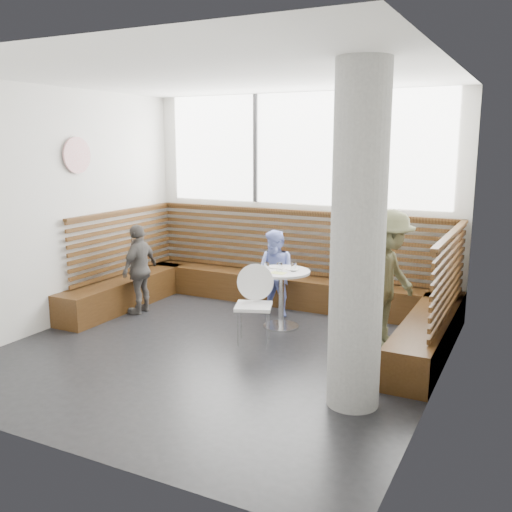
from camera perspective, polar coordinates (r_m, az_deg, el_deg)
The scene contains 15 objects.
room at distance 6.57m, azimuth -3.92°, elevation 3.62°, with size 5.00×5.00×3.20m.
booth at distance 8.34m, azimuth 2.40°, elevation -3.06°, with size 5.00×2.50×1.44m.
concrete_column at distance 5.28m, azimuth 10.16°, elevation 1.54°, with size 0.50×0.50×3.20m, color gray.
wall_art at distance 8.33m, azimuth -17.48°, elevation 9.59°, with size 0.50×0.50×0.03m, color white.
cafe_table at distance 7.68m, azimuth 2.55°, elevation -3.09°, with size 0.77×0.77×0.79m.
cafe_chair at distance 7.14m, azimuth 0.04°, elevation -4.17°, with size 0.46×0.45×0.97m.
adult_man at distance 7.11m, azimuth 13.02°, elevation -2.26°, with size 1.09×0.63×1.69m, color brown.
child_back at distance 8.19m, azimuth 2.03°, elevation -1.76°, with size 0.61×0.47×1.25m, color #8899EC.
child_left at distance 8.49m, azimuth -11.56°, elevation -1.28°, with size 0.77×0.32×1.32m, color #55504D.
plate_near at distance 7.80m, azimuth 2.08°, elevation -1.12°, with size 0.21×0.21×0.02m, color white.
plate_far at distance 7.69m, azimuth 3.68°, elevation -1.32°, with size 0.18×0.18×0.01m, color white.
glass_left at distance 7.65m, azimuth 1.10°, elevation -1.04°, with size 0.06×0.06×0.10m, color white.
glass_mid at distance 7.55m, azimuth 2.36°, elevation -1.14°, with size 0.08×0.08×0.12m, color white.
glass_right at distance 7.58m, azimuth 3.78°, elevation -1.11°, with size 0.07×0.07×0.12m, color white.
menu_card at distance 7.48m, azimuth 2.22°, elevation -1.70°, with size 0.20×0.14×0.00m, color #A5C64C.
Camera 1 is at (3.33, -5.59, 2.49)m, focal length 40.00 mm.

